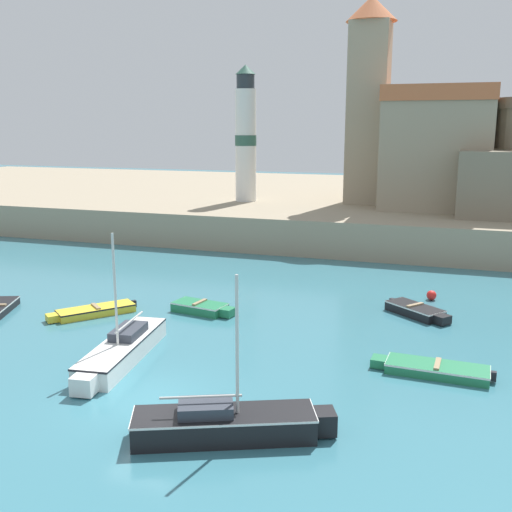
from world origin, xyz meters
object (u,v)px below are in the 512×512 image
object	(u,v)px
dinghy_green_0	(434,369)
mooring_buoy	(431,295)
dinghy_black_2	(417,310)
sailboat_black_3	(227,423)
dinghy_green_1	(202,307)
lighthouse	(246,137)
sailboat_white_6	(122,349)
church	(428,139)
dinghy_yellow_7	(94,311)

from	to	relation	value
dinghy_green_0	mooring_buoy	xyz separation A→B (m)	(-0.51, 10.26, 0.04)
mooring_buoy	dinghy_black_2	bearing A→B (deg)	-101.01
sailboat_black_3	mooring_buoy	bearing A→B (deg)	72.95
dinghy_green_1	lighthouse	size ratio (longest dim) A/B	0.29
dinghy_green_1	sailboat_white_6	bearing A→B (deg)	-94.63
dinghy_green_0	dinghy_green_1	xyz separation A→B (m)	(-11.47, 4.31, 0.04)
sailboat_white_6	lighthouse	distance (m)	31.75
dinghy_black_2	church	bearing A→B (deg)	92.45
dinghy_black_2	church	distance (m)	25.58
dinghy_black_2	dinghy_yellow_7	distance (m)	16.11
dinghy_black_2	dinghy_green_1	bearing A→B (deg)	-164.41
dinghy_yellow_7	church	xyz separation A→B (m)	(14.28, 29.32, 7.86)
dinghy_black_2	dinghy_yellow_7	world-z (taller)	dinghy_black_2
dinghy_black_2	sailboat_black_3	world-z (taller)	sailboat_black_3
dinghy_green_1	dinghy_yellow_7	xyz separation A→B (m)	(-4.95, -2.09, -0.04)
dinghy_yellow_7	church	world-z (taller)	church
dinghy_green_1	dinghy_black_2	xyz separation A→B (m)	(10.37, 2.89, 0.00)
dinghy_green_1	dinghy_black_2	distance (m)	10.76
dinghy_black_2	sailboat_white_6	world-z (taller)	sailboat_white_6
dinghy_green_0	mooring_buoy	distance (m)	10.27
dinghy_green_0	dinghy_yellow_7	size ratio (longest dim) A/B	1.18
dinghy_green_0	lighthouse	size ratio (longest dim) A/B	0.40
dinghy_yellow_7	mooring_buoy	bearing A→B (deg)	26.80
sailboat_white_6	lighthouse	xyz separation A→B (m)	(-5.29, 30.32, 7.81)
mooring_buoy	church	bearing A→B (deg)	94.40
church	dinghy_green_1	bearing A→B (deg)	-108.91
dinghy_green_1	sailboat_black_3	bearing A→B (deg)	-63.10
dinghy_green_0	mooring_buoy	size ratio (longest dim) A/B	8.73
dinghy_green_0	sailboat_white_6	world-z (taller)	sailboat_white_6
church	lighthouse	size ratio (longest dim) A/B	1.45
sailboat_black_3	mooring_buoy	distance (m)	17.97
dinghy_green_0	church	world-z (taller)	church
sailboat_white_6	dinghy_yellow_7	xyz separation A→B (m)	(-4.40, 4.72, -0.25)
dinghy_green_0	dinghy_black_2	distance (m)	7.29
dinghy_green_0	sailboat_black_3	world-z (taller)	sailboat_black_3
sailboat_black_3	dinghy_yellow_7	size ratio (longest dim) A/B	1.57
dinghy_black_2	sailboat_black_3	bearing A→B (deg)	-108.31
dinghy_green_0	church	size ratio (longest dim) A/B	0.27
dinghy_green_1	church	xyz separation A→B (m)	(9.33, 27.22, 7.82)
sailboat_black_3	dinghy_green_0	bearing A→B (deg)	50.14
dinghy_black_2	sailboat_black_3	distance (m)	14.87
mooring_buoy	church	world-z (taller)	church
dinghy_green_0	church	xyz separation A→B (m)	(-2.14, 31.53, 7.86)
dinghy_green_0	dinghy_green_1	distance (m)	12.25
dinghy_black_2	church	xyz separation A→B (m)	(-1.04, 24.33, 7.82)
dinghy_black_2	sailboat_white_6	distance (m)	14.61
sailboat_black_3	mooring_buoy	xyz separation A→B (m)	(5.27, 17.17, -0.23)
dinghy_green_0	mooring_buoy	world-z (taller)	mooring_buoy
dinghy_black_2	church	world-z (taller)	church
sailboat_black_3	dinghy_black_2	bearing A→B (deg)	71.69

